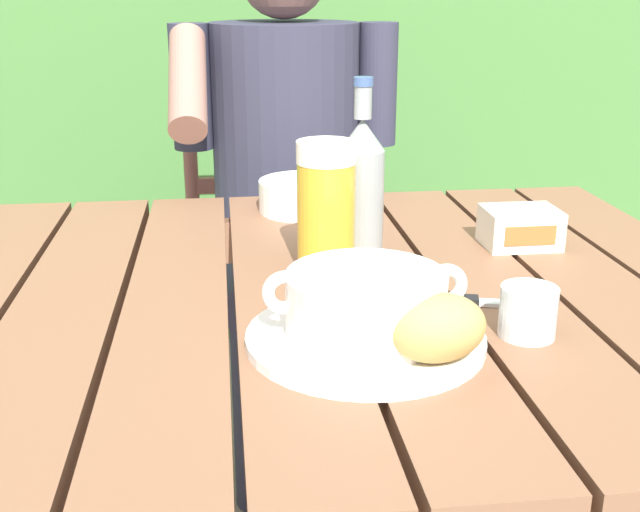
{
  "coord_description": "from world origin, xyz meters",
  "views": [
    {
      "loc": [
        -0.07,
        -0.97,
        1.12
      ],
      "look_at": [
        0.04,
        -0.08,
        0.81
      ],
      "focal_mm": 44.15,
      "sensor_mm": 36.0,
      "label": 1
    }
  ],
  "objects": [
    {
      "name": "beer_bottle",
      "position": [
        0.12,
        0.09,
        0.85
      ],
      "size": [
        0.06,
        0.06,
        0.26
      ],
      "color": "gray",
      "rests_on": "dining_table"
    },
    {
      "name": "diner_bowl",
      "position": [
        0.07,
        0.37,
        0.77
      ],
      "size": [
        0.16,
        0.16,
        0.06
      ],
      "color": "white",
      "rests_on": "dining_table"
    },
    {
      "name": "bread_roll",
      "position": [
        0.14,
        -0.25,
        0.79
      ],
      "size": [
        0.12,
        0.1,
        0.07
      ],
      "color": "tan",
      "rests_on": "serving_plate"
    },
    {
      "name": "chair_near_diner",
      "position": [
        0.07,
        0.91,
        0.47
      ],
      "size": [
        0.48,
        0.44,
        0.96
      ],
      "color": "brown",
      "rests_on": "ground_plane"
    },
    {
      "name": "dining_table",
      "position": [
        0.0,
        0.0,
        0.65
      ],
      "size": [
        1.25,
        0.95,
        0.74
      ],
      "color": "brown",
      "rests_on": "ground_plane"
    },
    {
      "name": "beer_glass",
      "position": [
        0.06,
        0.06,
        0.83
      ],
      "size": [
        0.08,
        0.08,
        0.18
      ],
      "color": "gold",
      "rests_on": "dining_table"
    },
    {
      "name": "water_glass_small",
      "position": [
        0.26,
        -0.18,
        0.77
      ],
      "size": [
        0.07,
        0.07,
        0.06
      ],
      "color": "silver",
      "rests_on": "dining_table"
    },
    {
      "name": "soup_bowl",
      "position": [
        0.08,
        -0.18,
        0.79
      ],
      "size": [
        0.23,
        0.18,
        0.08
      ],
      "color": "white",
      "rests_on": "serving_plate"
    },
    {
      "name": "person_eating",
      "position": [
        0.06,
        0.72,
        0.73
      ],
      "size": [
        0.48,
        0.47,
        1.25
      ],
      "color": "#303043",
      "rests_on": "ground_plane"
    },
    {
      "name": "serving_plate",
      "position": [
        0.08,
        -0.18,
        0.74
      ],
      "size": [
        0.27,
        0.27,
        0.01
      ],
      "color": "white",
      "rests_on": "dining_table"
    },
    {
      "name": "hedge_backdrop",
      "position": [
        0.06,
        1.75,
        0.86
      ],
      "size": [
        3.74,
        0.85,
        1.87
      ],
      "color": "#457838",
      "rests_on": "ground_plane"
    },
    {
      "name": "butter_tub",
      "position": [
        0.37,
        0.13,
        0.77
      ],
      "size": [
        0.11,
        0.09,
        0.06
      ],
      "color": "white",
      "rests_on": "dining_table"
    },
    {
      "name": "table_knife",
      "position": [
        0.23,
        -0.09,
        0.74
      ],
      "size": [
        0.16,
        0.06,
        0.01
      ],
      "color": "silver",
      "rests_on": "dining_table"
    }
  ]
}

